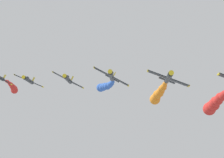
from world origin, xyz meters
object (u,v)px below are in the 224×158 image
Objects in this scene: airplane_trailing at (28,80)px; airplane_right_outer at (68,79)px; airplane_right_inner at (169,77)px; airplane_left_outer at (111,76)px.

airplane_right_outer is at bearing 143.49° from airplane_trailing.
airplane_trailing is (38.07, -30.34, 4.67)m from airplane_right_inner.
airplane_right_inner is 1.00× the size of airplane_right_outer.
airplane_right_outer reaches higher than airplane_right_inner.
airplane_right_outer is (24.79, -20.51, 3.21)m from airplane_right_inner.
airplane_right_outer is at bearing -39.61° from airplane_right_inner.
airplane_left_outer is 1.00× the size of airplane_trailing.
airplane_trailing is (13.28, -9.83, 1.46)m from airplane_right_outer.
airplane_left_outer is at bearing 136.26° from airplane_right_outer.
airplane_right_inner is 1.00× the size of airplane_left_outer.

